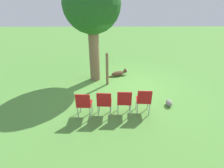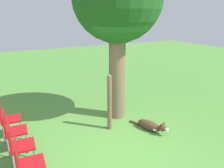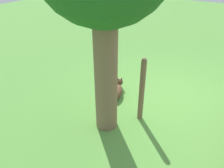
% 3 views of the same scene
% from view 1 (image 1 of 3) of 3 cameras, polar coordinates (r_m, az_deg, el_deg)
% --- Properties ---
extents(ground_plane, '(30.00, 30.00, 0.00)m').
position_cam_1_polar(ground_plane, '(7.41, 6.24, -1.06)').
color(ground_plane, '#56933D').
extents(oak_tree, '(2.23, 2.23, 4.28)m').
position_cam_1_polar(oak_tree, '(7.30, -6.58, 23.92)').
color(oak_tree, '#7A6047').
rests_on(oak_tree, ground_plane).
extents(dog, '(0.48, 1.06, 0.34)m').
position_cam_1_polar(dog, '(8.36, 2.36, 3.53)').
color(dog, '#513823').
rests_on(dog, ground_plane).
extents(fence_post, '(0.11, 0.11, 1.42)m').
position_cam_1_polar(fence_post, '(7.31, -1.59, 4.94)').
color(fence_post, brown).
rests_on(fence_post, ground_plane).
extents(red_chair_0, '(0.44, 0.46, 0.91)m').
position_cam_1_polar(red_chair_0, '(5.64, 10.32, -5.01)').
color(red_chair_0, '#B21419').
rests_on(red_chair_0, ground_plane).
extents(red_chair_1, '(0.44, 0.46, 0.91)m').
position_cam_1_polar(red_chair_1, '(5.51, 4.02, -5.47)').
color(red_chair_1, '#B21419').
rests_on(red_chair_1, ground_plane).
extents(red_chair_2, '(0.44, 0.46, 0.91)m').
position_cam_1_polar(red_chair_2, '(5.44, -2.53, -5.87)').
color(red_chair_2, '#B21419').
rests_on(red_chair_2, ground_plane).
extents(red_chair_3, '(0.44, 0.46, 0.91)m').
position_cam_1_polar(red_chair_3, '(5.45, -9.17, -6.21)').
color(red_chair_3, '#B21419').
rests_on(red_chair_3, ground_plane).
extents(garden_rock, '(0.31, 0.21, 0.22)m').
position_cam_1_polar(garden_rock, '(6.47, 18.11, -5.90)').
color(garden_rock, gray).
rests_on(garden_rock, ground_plane).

